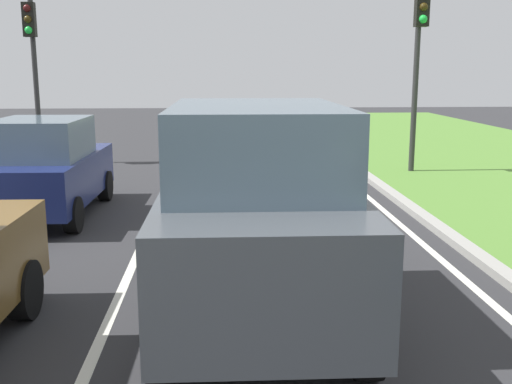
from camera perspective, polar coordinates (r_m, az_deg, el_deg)
ground_plane at (r=11.99m, az=-5.82°, el=-1.24°), size 60.00×60.00×0.00m
lane_line_center at (r=12.04m, az=-9.15°, el=-1.26°), size 0.12×32.00×0.01m
lane_line_right_edge at (r=12.37m, az=11.08°, el=-0.98°), size 0.12×32.00×0.01m
curb_right at (r=12.50m, az=13.31°, el=-0.68°), size 0.24×48.00×0.12m
car_suv_ahead at (r=6.48m, az=-0.03°, el=-1.60°), size 2.01×4.52×2.28m
car_hatchback_far at (r=11.53m, az=-19.15°, el=2.13°), size 1.80×3.74×1.78m
traffic_light_near_right at (r=15.79m, az=15.07°, el=13.26°), size 0.32×0.50×4.69m
traffic_light_overhead_left at (r=17.98m, az=-20.29°, el=12.46°), size 0.32×0.50×4.72m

